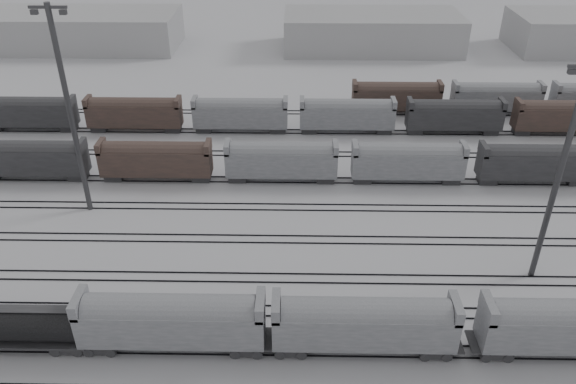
{
  "coord_description": "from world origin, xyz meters",
  "views": [
    {
      "loc": [
        -6.9,
        -35.06,
        37.9
      ],
      "look_at": [
        -7.93,
        22.11,
        4.0
      ],
      "focal_mm": 35.0,
      "sensor_mm": 36.0,
      "label": 1
    }
  ],
  "objects_px": {
    "hopper_car_b": "(364,322)",
    "light_mast_c": "(560,173)",
    "hopper_car_a": "(171,319)",
    "hopper_car_c": "(576,324)"
  },
  "relations": [
    {
      "from": "hopper_car_b",
      "to": "light_mast_c",
      "type": "bearing_deg",
      "value": 30.27
    },
    {
      "from": "hopper_car_b",
      "to": "light_mast_c",
      "type": "relative_size",
      "value": 0.69
    },
    {
      "from": "hopper_car_b",
      "to": "light_mast_c",
      "type": "xyz_separation_m",
      "value": [
        19.0,
        11.09,
        8.77
      ]
    },
    {
      "from": "light_mast_c",
      "to": "hopper_car_a",
      "type": "bearing_deg",
      "value": -162.77
    },
    {
      "from": "hopper_car_c",
      "to": "hopper_car_a",
      "type": "bearing_deg",
      "value": 180.0
    },
    {
      "from": "hopper_car_b",
      "to": "hopper_car_c",
      "type": "xyz_separation_m",
      "value": [
        18.14,
        0.0,
        0.05
      ]
    },
    {
      "from": "hopper_car_a",
      "to": "hopper_car_b",
      "type": "xyz_separation_m",
      "value": [
        16.75,
        0.0,
        -0.07
      ]
    },
    {
      "from": "hopper_car_c",
      "to": "hopper_car_b",
      "type": "bearing_deg",
      "value": 180.0
    },
    {
      "from": "hopper_car_c",
      "to": "light_mast_c",
      "type": "xyz_separation_m",
      "value": [
        0.86,
        11.09,
        8.72
      ]
    },
    {
      "from": "hopper_car_a",
      "to": "light_mast_c",
      "type": "height_order",
      "value": "light_mast_c"
    }
  ]
}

